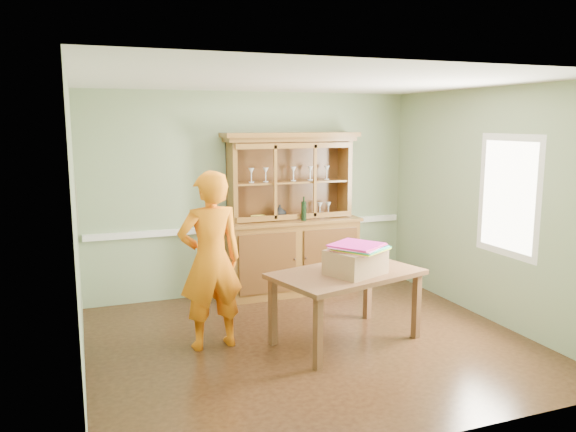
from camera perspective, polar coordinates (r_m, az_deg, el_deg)
name	(u,v)px	position (r m, az deg, el deg)	size (l,w,h in m)	color
floor	(311,342)	(6.10, 2.31, -12.70)	(4.50, 4.50, 0.00)	#4D2E18
ceiling	(312,81)	(5.66, 2.49, 13.52)	(4.50, 4.50, 0.00)	white
wall_back	(254,194)	(7.58, -3.51, 2.28)	(4.50, 4.50, 0.00)	gray
wall_left	(76,232)	(5.28, -20.71, -1.52)	(4.00, 4.00, 0.00)	gray
wall_right	(490,205)	(6.91, 19.85, 1.01)	(4.00, 4.00, 0.00)	gray
wall_front	(424,262)	(4.00, 13.68, -4.58)	(4.50, 4.50, 0.00)	gray
chair_rail	(255,227)	(7.63, -3.42, -1.10)	(4.41, 0.05, 0.08)	white
framed_map	(77,205)	(5.55, -20.63, 1.08)	(0.03, 0.60, 0.46)	#332014
window_panel	(508,196)	(6.65, 21.45, 1.91)	(0.03, 0.96, 1.36)	white
china_hutch	(291,237)	(7.60, 0.35, -2.19)	(1.85, 0.61, 2.17)	brown
dining_table	(346,280)	(5.95, 5.94, -6.48)	(1.71, 1.28, 0.76)	brown
cardboard_box	(355,262)	(5.82, 6.86, -4.64)	(0.55, 0.44, 0.26)	#9A6D4F
kite_stack	(359,247)	(5.76, 7.26, -3.17)	(0.63, 0.63, 0.06)	#F6747F
person	(211,261)	(5.76, -7.87, -4.50)	(0.67, 0.44, 1.84)	orange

